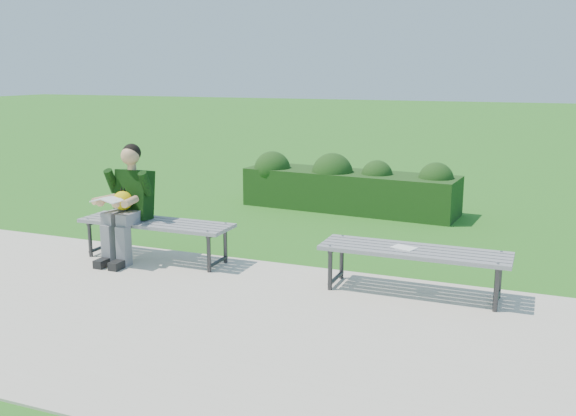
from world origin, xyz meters
The scene contains 7 objects.
ground centered at (0.00, 0.00, 0.00)m, with size 80.00×80.00×0.00m.
walkway centered at (0.00, -1.75, 0.01)m, with size 30.00×3.50×0.02m.
hedge centered at (-0.24, 3.06, 0.38)m, with size 3.40×1.10×0.89m.
bench_left centered at (-1.43, -0.40, 0.42)m, with size 1.80×0.50×0.46m.
bench_right centered at (1.51, -0.45, 0.42)m, with size 1.80×0.50×0.46m.
seated_boy centered at (-1.73, -0.49, 0.71)m, with size 0.56×0.76×1.31m.
paper_sheet centered at (1.41, -0.45, 0.47)m, with size 0.26×0.22×0.01m.
Camera 1 is at (2.60, -6.38, 2.14)m, focal length 40.00 mm.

